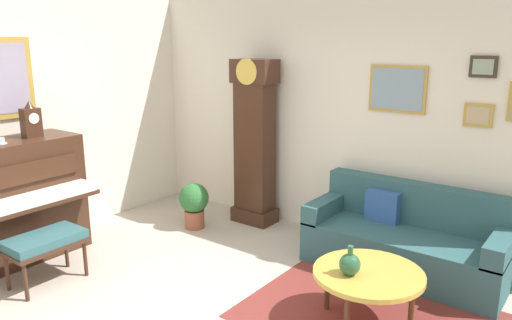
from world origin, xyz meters
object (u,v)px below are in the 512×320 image
couch (406,240)px  teacup (1,142)px  mantel_clock (31,121)px  green_jug (350,264)px  piano (10,202)px  potted_plant (194,202)px  grandfather_clock (255,147)px  coffee_table (368,275)px  piano_bench (45,243)px

couch → teacup: (-3.24, -2.28, 0.97)m
couch → mantel_clock: 3.99m
mantel_clock → green_jug: 3.51m
piano → potted_plant: 2.00m
grandfather_clock → mantel_clock: bearing=-122.4°
coffee_table → mantel_clock: bearing=-167.3°
piano_bench → coffee_table: piano_bench is taller
piano → mantel_clock: mantel_clock is taller
coffee_table → potted_plant: 2.67m
grandfather_clock → teacup: 2.76m
potted_plant → piano: bearing=-115.8°
mantel_clock → potted_plant: size_ratio=0.68×
grandfather_clock → coffee_table: (2.11, -1.30, -0.54)m
coffee_table → mantel_clock: mantel_clock is taller
mantel_clock → teacup: bearing=-77.0°
potted_plant → grandfather_clock: bearing=53.0°
couch → potted_plant: bearing=-169.9°
piano → coffee_table: size_ratio=1.64×
piano → green_jug: 3.47m
couch → teacup: teacup is taller
potted_plant → couch: bearing=10.1°
grandfather_clock → couch: size_ratio=1.07×
coffee_table → couch: bearing=95.3°
coffee_table → potted_plant: size_ratio=1.57×
coffee_table → piano: bearing=-162.4°
mantel_clock → teacup: 0.41m
green_jug → potted_plant: size_ratio=0.43×
piano → couch: bearing=33.7°
green_jug → piano_bench: bearing=-158.4°
mantel_clock → teacup: (0.09, -0.37, -0.15)m
mantel_clock → grandfather_clock: bearing=57.6°
piano → piano_bench: bearing=-5.6°
piano → mantel_clock: 0.86m
grandfather_clock → couch: 2.12m
grandfather_clock → potted_plant: size_ratio=3.62×
grandfather_clock → coffee_table: grandfather_clock is taller
grandfather_clock → coffee_table: 2.54m
grandfather_clock → coffee_table: bearing=-31.7°
mantel_clock → green_jug: (3.33, 0.64, -0.89)m
couch → mantel_clock: mantel_clock is taller
piano_bench → potted_plant: (0.13, 1.86, -0.08)m
piano_bench → potted_plant: bearing=86.1°
mantel_clock → coffee_table: bearing=12.7°
grandfather_clock → mantel_clock: 2.50m
piano → green_jug: size_ratio=6.00×
piano → grandfather_clock: (1.32, 2.40, 0.33)m
couch → mantel_clock: (-3.33, -1.90, 1.12)m
piano → couch: piano is taller
piano_bench → couch: size_ratio=0.37×
couch → coffee_table: 1.14m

